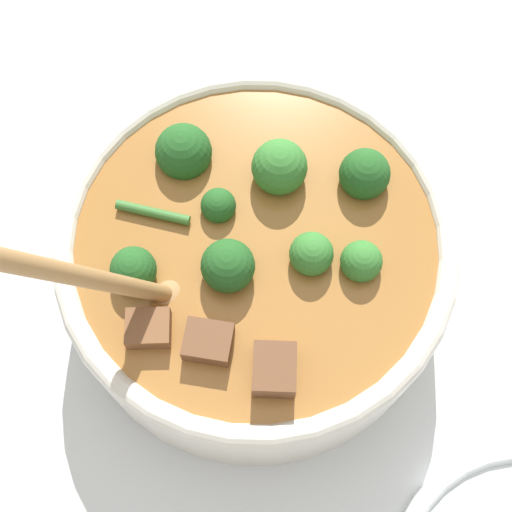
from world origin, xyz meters
TOP-DOWN VIEW (x-y plane):
  - ground_plane at (0.00, 0.00)m, footprint 4.00×4.00m
  - stew_bowl at (-0.00, 0.00)m, footprint 0.31×0.29m

SIDE VIEW (x-z plane):
  - ground_plane at x=0.00m, z-range 0.00..0.00m
  - stew_bowl at x=0.00m, z-range -0.08..0.20m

